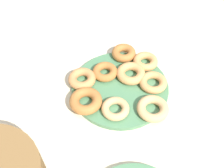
{
  "coord_description": "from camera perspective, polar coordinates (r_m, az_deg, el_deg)",
  "views": [
    {
      "loc": [
        -0.43,
        0.31,
        0.67
      ],
      "look_at": [
        0.0,
        0.03,
        0.04
      ],
      "focal_mm": 43.9,
      "sensor_mm": 36.0,
      "label": 1
    }
  ],
  "objects": [
    {
      "name": "donut_6",
      "position": [
        0.86,
        -1.47,
        2.56
      ],
      "size": [
        0.09,
        0.09,
        0.02
      ],
      "primitive_type": "torus",
      "rotation": [
        0.0,
        0.0,
        6.1
      ],
      "color": "#AD6B33",
      "rests_on": "donut_plate"
    },
    {
      "name": "donut_4",
      "position": [
        0.9,
        6.98,
        4.7
      ],
      "size": [
        0.11,
        0.11,
        0.02
      ],
      "primitive_type": "torus",
      "rotation": [
        0.0,
        0.0,
        5.56
      ],
      "color": "tan",
      "rests_on": "donut_plate"
    },
    {
      "name": "donut_7",
      "position": [
        0.85,
        -6.25,
        1.09
      ],
      "size": [
        0.11,
        0.11,
        0.03
      ],
      "primitive_type": "torus",
      "rotation": [
        0.0,
        0.0,
        0.33
      ],
      "color": "#C6844C",
      "rests_on": "donut_plate"
    },
    {
      "name": "donut_0",
      "position": [
        0.78,
        0.72,
        -5.16
      ],
      "size": [
        0.11,
        0.11,
        0.02
      ],
      "primitive_type": "torus",
      "rotation": [
        0.0,
        0.0,
        5.59
      ],
      "color": "tan",
      "rests_on": "donut_plate"
    },
    {
      "name": "donut_3",
      "position": [
        0.92,
        2.45,
        6.48
      ],
      "size": [
        0.11,
        0.11,
        0.03
      ],
      "primitive_type": "torus",
      "rotation": [
        0.0,
        0.0,
        4.3
      ],
      "color": "#AD6B33",
      "rests_on": "donut_plate"
    },
    {
      "name": "donut_1",
      "position": [
        0.86,
        3.94,
        2.21
      ],
      "size": [
        0.1,
        0.1,
        0.03
      ],
      "primitive_type": "torus",
      "rotation": [
        0.0,
        0.0,
        1.49
      ],
      "color": "tan",
      "rests_on": "donut_plate"
    },
    {
      "name": "donut_2",
      "position": [
        0.84,
        8.54,
        0.32
      ],
      "size": [
        0.09,
        0.09,
        0.02
      ],
      "primitive_type": "torus",
      "rotation": [
        0.0,
        0.0,
        4.65
      ],
      "color": "tan",
      "rests_on": "donut_plate"
    },
    {
      "name": "donut_plate",
      "position": [
        0.85,
        1.69,
        -0.74
      ],
      "size": [
        0.3,
        0.3,
        0.01
      ],
      "primitive_type": "cylinder",
      "color": "#4C7F56",
      "rests_on": "ground_plane"
    },
    {
      "name": "ground_plane",
      "position": [
        0.85,
        1.68,
        -1.05
      ],
      "size": [
        2.4,
        2.4,
        0.0
      ],
      "primitive_type": "plane",
      "color": "beige"
    },
    {
      "name": "donut_8",
      "position": [
        0.78,
        8.47,
        -5.07
      ],
      "size": [
        0.11,
        0.11,
        0.03
      ],
      "primitive_type": "torus",
      "rotation": [
        0.0,
        0.0,
        4.98
      ],
      "color": "tan",
      "rests_on": "donut_plate"
    },
    {
      "name": "donut_5",
      "position": [
        0.79,
        -5.55,
        -3.42
      ],
      "size": [
        0.13,
        0.13,
        0.03
      ],
      "primitive_type": "torus",
      "rotation": [
        0.0,
        0.0,
        2.44
      ],
      "color": "#AD6B33",
      "rests_on": "donut_plate"
    }
  ]
}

